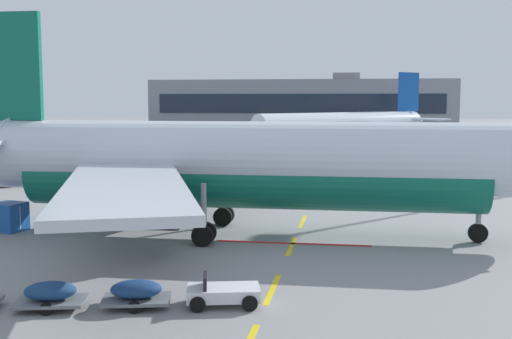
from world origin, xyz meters
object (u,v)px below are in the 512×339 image
object	(u,v)px
baggage_train	(94,293)
uld_cargo_container	(9,217)
airliner_foreground	(240,163)
airliner_mid_left	(346,128)

from	to	relation	value
baggage_train	uld_cargo_container	bearing A→B (deg)	130.50
airliner_foreground	uld_cargo_container	xyz separation A→B (m)	(-13.06, -0.93, -3.15)
airliner_foreground	baggage_train	size ratio (longest dim) A/B	2.98
airliner_foreground	baggage_train	xyz separation A→B (m)	(-2.91, -12.81, -3.42)
uld_cargo_container	airliner_foreground	bearing A→B (deg)	4.08
airliner_mid_left	baggage_train	world-z (taller)	airliner_mid_left
airliner_foreground	airliner_mid_left	world-z (taller)	airliner_foreground
airliner_mid_left	uld_cargo_container	world-z (taller)	airliner_mid_left
baggage_train	uld_cargo_container	size ratio (longest dim) A/B	6.12
airliner_foreground	baggage_train	bearing A→B (deg)	-102.78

